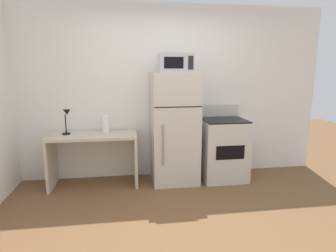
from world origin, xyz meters
name	(u,v)px	position (x,y,z in m)	size (l,w,h in m)	color
ground_plane	(184,230)	(0.00, 0.00, 0.00)	(12.00, 12.00, 0.00)	brown
wall_back_white	(163,92)	(0.00, 1.70, 1.30)	(5.00, 0.10, 2.60)	white
desk	(94,149)	(-1.04, 1.36, 0.53)	(1.22, 0.54, 0.75)	beige
desk_lamp	(67,118)	(-1.39, 1.39, 0.99)	(0.14, 0.12, 0.35)	black
paper_towel_roll	(106,124)	(-0.87, 1.47, 0.87)	(0.11, 0.11, 0.24)	white
refrigerator	(175,128)	(0.12, 1.34, 0.80)	(0.66, 0.61, 1.60)	beige
microwave	(175,63)	(0.12, 1.32, 1.73)	(0.46, 0.35, 0.26)	#B7B7BC
oven_range	(223,149)	(0.87, 1.33, 0.47)	(0.65, 0.61, 1.10)	beige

